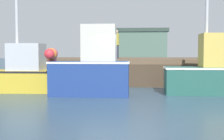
% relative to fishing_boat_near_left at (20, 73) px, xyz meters
% --- Properties ---
extents(ground, '(120.00, 160.00, 0.10)m').
position_rel_fishing_boat_near_left_xyz_m(ground, '(5.05, -0.52, -0.91)').
color(ground, '#334C60').
extents(pier, '(14.82, 7.84, 1.43)m').
position_rel_fishing_boat_near_left_xyz_m(pier, '(6.16, 5.50, 0.33)').
color(pier, brown).
rests_on(pier, ground).
extents(fishing_boat_near_left, '(3.51, 1.48, 4.15)m').
position_rel_fishing_boat_near_left_xyz_m(fishing_boat_near_left, '(0.00, 0.00, 0.00)').
color(fishing_boat_near_left, gold).
rests_on(fishing_boat_near_left, ground).
extents(fishing_boat_near_right, '(3.47, 1.22, 2.90)m').
position_rel_fishing_boat_near_left_xyz_m(fishing_boat_near_right, '(3.34, -0.99, 0.29)').
color(fishing_boat_near_right, navy).
rests_on(fishing_boat_near_right, ground).
extents(fishing_boat_mid, '(3.50, 1.48, 4.55)m').
position_rel_fishing_boat_near_left_xyz_m(fishing_boat_mid, '(8.30, -0.16, 0.10)').
color(fishing_boat_mid, '#23564C').
rests_on(fishing_boat_mid, ground).
extents(dockworker, '(0.34, 0.34, 1.71)m').
position_rel_fishing_boat_near_left_xyz_m(dockworker, '(4.06, 4.65, 1.43)').
color(dockworker, '#2D3342').
rests_on(dockworker, pier).
extents(warehouse, '(11.29, 7.01, 5.13)m').
position_rel_fishing_boat_near_left_xyz_m(warehouse, '(4.07, 29.88, 1.72)').
color(warehouse, '#4C6656').
rests_on(warehouse, ground).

